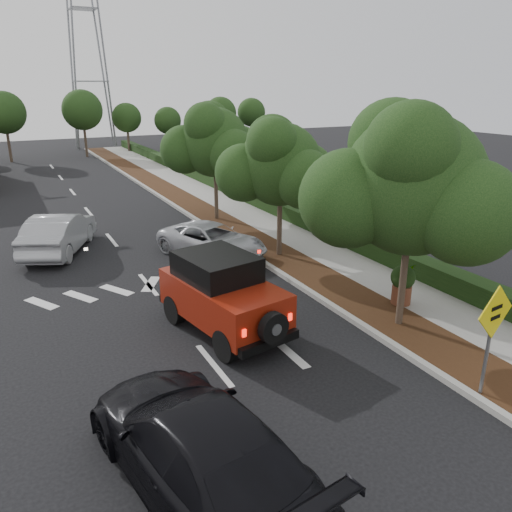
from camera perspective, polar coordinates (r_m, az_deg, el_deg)
ground at (r=12.87m, az=-4.81°, el=-12.32°), size 120.00×120.00×0.00m
curb at (r=24.75m, az=-5.73°, el=3.44°), size 0.20×70.00×0.15m
planting_strip at (r=25.12m, az=-3.61°, el=3.70°), size 1.80×70.00×0.12m
sidewalk at (r=25.91m, az=0.24°, el=4.22°), size 2.00×70.00×0.12m
hedge at (r=26.49m, az=2.94°, el=5.28°), size 0.80×70.00×0.80m
transmission_tower at (r=59.46m, az=-17.72°, el=11.69°), size 7.00×4.00×28.00m
street_tree_near at (r=15.26m, az=15.94°, el=-7.74°), size 3.80×3.80×5.92m
street_tree_mid at (r=20.44m, az=2.64°, el=-0.08°), size 3.20×3.20×5.32m
street_tree_far at (r=26.02m, az=-4.50°, el=4.09°), size 3.40×3.40×5.62m
red_jeep at (r=14.10m, az=-4.22°, el=-4.19°), size 2.58×4.54×2.23m
silver_suv_ahead at (r=20.34m, az=-5.05°, el=1.75°), size 3.95×5.29×1.34m
black_suv_oncoming at (r=9.18m, az=-6.64°, el=-20.72°), size 3.16×6.01×1.66m
silver_sedan_oncoming at (r=22.35m, az=-21.60°, el=2.48°), size 3.70×5.30×1.66m
speed_hump_sign at (r=11.88m, az=25.41°, el=-7.22°), size 1.21×0.18×2.60m
terracotta_planter at (r=16.21m, az=16.42°, el=-2.73°), size 0.76×0.76×1.32m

